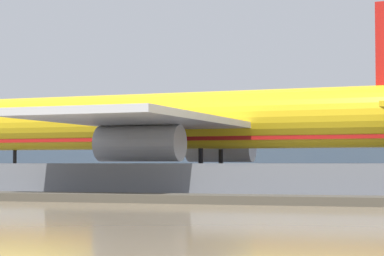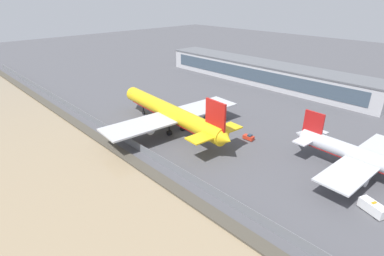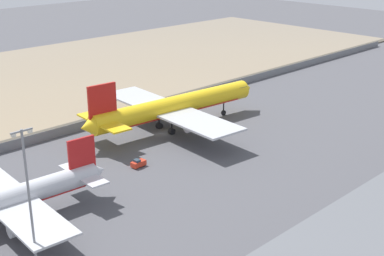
% 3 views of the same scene
% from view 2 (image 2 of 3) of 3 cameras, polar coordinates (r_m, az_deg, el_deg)
% --- Properties ---
extents(ground_plane, '(500.00, 500.00, 0.00)m').
position_cam_2_polar(ground_plane, '(92.90, -1.84, -1.11)').
color(ground_plane, '#4C4C51').
extents(shoreline_seawall, '(320.00, 3.00, 0.50)m').
position_cam_2_polar(shoreline_seawall, '(82.14, -12.58, -5.18)').
color(shoreline_seawall, '#474238').
rests_on(shoreline_seawall, ground).
extents(perimeter_fence, '(280.00, 0.10, 2.32)m').
position_cam_2_polar(perimeter_fence, '(83.74, -10.04, -3.63)').
color(perimeter_fence, slate).
rests_on(perimeter_fence, ground).
extents(cargo_jet_yellow, '(53.28, 45.97, 15.29)m').
position_cam_2_polar(cargo_jet_yellow, '(93.30, -4.02, 2.86)').
color(cargo_jet_yellow, yellow).
rests_on(cargo_jet_yellow, ground).
extents(passenger_jet_silver, '(40.34, 34.41, 12.31)m').
position_cam_2_polar(passenger_jet_silver, '(80.52, 30.94, -5.38)').
color(passenger_jet_silver, silver).
rests_on(passenger_jet_silver, ground).
extents(baggage_tug, '(3.28, 1.77, 1.80)m').
position_cam_2_polar(baggage_tug, '(90.39, 10.74, -1.75)').
color(baggage_tug, red).
rests_on(baggage_tug, ground).
extents(ops_van, '(5.61, 3.85, 2.48)m').
position_cam_2_polar(ops_van, '(70.86, 31.09, -12.75)').
color(ops_van, white).
rests_on(ops_van, ground).
extents(terminal_building, '(109.56, 15.78, 9.97)m').
position_cam_2_polar(terminal_building, '(149.77, 13.25, 10.23)').
color(terminal_building, '#B2B2B7').
rests_on(terminal_building, ground).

